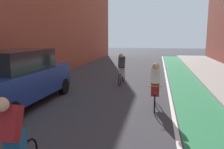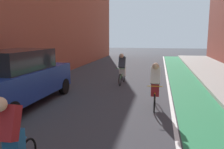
{
  "view_description": "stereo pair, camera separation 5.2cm",
  "coord_description": "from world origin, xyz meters",
  "px_view_note": "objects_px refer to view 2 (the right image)",
  "views": [
    {
      "loc": [
        1.81,
        4.12,
        2.46
      ],
      "look_at": [
        0.15,
        12.55,
        1.03
      ],
      "focal_mm": 37.28,
      "sensor_mm": 36.0,
      "label": 1
    },
    {
      "loc": [
        1.86,
        4.13,
        2.46
      ],
      "look_at": [
        0.15,
        12.55,
        1.03
      ],
      "focal_mm": 37.28,
      "sensor_mm": 36.0,
      "label": 2
    }
  ],
  "objects_px": {
    "cyclist_mid": "(10,141)",
    "cyclist_far": "(122,68)",
    "cyclist_trailing": "(155,84)",
    "parked_suv_blue": "(19,77)"
  },
  "relations": [
    {
      "from": "cyclist_mid",
      "to": "parked_suv_blue",
      "type": "bearing_deg",
      "value": 121.59
    },
    {
      "from": "cyclist_mid",
      "to": "cyclist_trailing",
      "type": "distance_m",
      "value": 5.29
    },
    {
      "from": "cyclist_trailing",
      "to": "cyclist_far",
      "type": "height_order",
      "value": "cyclist_trailing"
    },
    {
      "from": "cyclist_trailing",
      "to": "cyclist_far",
      "type": "bearing_deg",
      "value": 114.73
    },
    {
      "from": "cyclist_trailing",
      "to": "cyclist_mid",
      "type": "bearing_deg",
      "value": -114.26
    },
    {
      "from": "cyclist_far",
      "to": "cyclist_mid",
      "type": "bearing_deg",
      "value": -92.88
    },
    {
      "from": "parked_suv_blue",
      "to": "cyclist_trailing",
      "type": "xyz_separation_m",
      "value": [
        4.76,
        0.62,
        -0.18
      ]
    },
    {
      "from": "cyclist_mid",
      "to": "cyclist_trailing",
      "type": "bearing_deg",
      "value": 65.74
    },
    {
      "from": "parked_suv_blue",
      "to": "cyclist_far",
      "type": "bearing_deg",
      "value": 55.55
    },
    {
      "from": "cyclist_mid",
      "to": "cyclist_far",
      "type": "relative_size",
      "value": 0.99
    }
  ]
}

